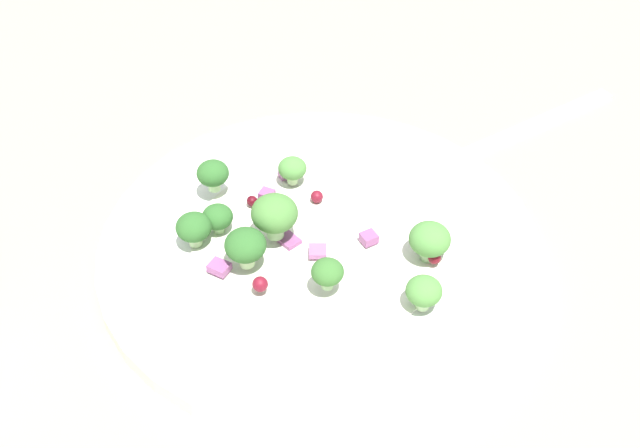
{
  "coord_description": "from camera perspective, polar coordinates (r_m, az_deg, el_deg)",
  "views": [
    {
      "loc": [
        14.9,
        31.07,
        37.98
      ],
      "look_at": [
        -2.58,
        -2.57,
        2.7
      ],
      "focal_mm": 46.07,
      "sensor_mm": 36.0,
      "label": 1
    }
  ],
  "objects": [
    {
      "name": "ground_plane",
      "position": [
        0.52,
        -1.22,
        -5.59
      ],
      "size": [
        180.0,
        180.0,
        2.0
      ],
      "primitive_type": "cube",
      "color": "tan"
    },
    {
      "name": "cranberry_1",
      "position": [
        0.51,
        7.96,
        -2.33
      ],
      "size": [
        0.82,
        0.82,
        0.82
      ],
      "primitive_type": "sphere",
      "color": "maroon",
      "rests_on": "plate"
    },
    {
      "name": "onion_bit_3",
      "position": [
        0.55,
        -3.72,
        2.04
      ],
      "size": [
        1.27,
        1.27,
        0.6
      ],
      "primitive_type": "cube",
      "rotation": [
        0.0,
        0.0,
        2.24
      ],
      "color": "#934C84",
      "rests_on": "plate"
    },
    {
      "name": "cranberry_4",
      "position": [
        0.55,
        -0.22,
        1.91
      ],
      "size": [
        0.85,
        0.85,
        0.85
      ],
      "primitive_type": "sphere",
      "color": "maroon",
      "rests_on": "plate"
    },
    {
      "name": "onion_bit_2",
      "position": [
        0.52,
        -2.17,
        -1.19
      ],
      "size": [
        1.39,
        1.53,
        0.39
      ],
      "primitive_type": "cube",
      "rotation": [
        0.0,
        0.0,
        0.25
      ],
      "color": "#934C84",
      "rests_on": "plate"
    },
    {
      "name": "broccoli_floret_3",
      "position": [
        0.53,
        -7.13,
        0.45
      ],
      "size": [
        2.01,
        2.01,
        2.04
      ],
      "color": "#9EC684",
      "rests_on": "plate"
    },
    {
      "name": "broccoli_floret_2",
      "position": [
        0.48,
        7.23,
        -4.68
      ],
      "size": [
        2.16,
        2.16,
        2.19
      ],
      "color": "#ADD18E",
      "rests_on": "plate"
    },
    {
      "name": "onion_bit_4",
      "position": [
        0.57,
        -2.31,
        3.48
      ],
      "size": [
        1.11,
        0.83,
        0.35
      ],
      "primitive_type": "cube",
      "rotation": [
        0.0,
        0.0,
        3.13
      ],
      "color": "#A35B93",
      "rests_on": "plate"
    },
    {
      "name": "onion_bit_0",
      "position": [
        0.51,
        -7.01,
        -3.0
      ],
      "size": [
        1.53,
        1.6,
        0.5
      ],
      "primitive_type": "cube",
      "rotation": [
        0.0,
        0.0,
        0.58
      ],
      "color": "#934C84",
      "rests_on": "plate"
    },
    {
      "name": "broccoli_floret_0",
      "position": [
        0.56,
        -1.94,
        3.85
      ],
      "size": [
        1.96,
        1.96,
        1.98
      ],
      "color": "#ADD18E",
      "rests_on": "plate"
    },
    {
      "name": "broccoli_floret_7",
      "position": [
        0.48,
        0.52,
        -3.39
      ],
      "size": [
        1.96,
        1.96,
        1.99
      ],
      "color": "#8EB77A",
      "rests_on": "plate"
    },
    {
      "name": "broccoli_floret_1",
      "position": [
        0.51,
        7.63,
        -1.1
      ],
      "size": [
        2.61,
        2.61,
        2.64
      ],
      "color": "#8EB77A",
      "rests_on": "plate"
    },
    {
      "name": "plate",
      "position": [
        0.53,
        0.0,
        -1.46
      ],
      "size": [
        28.51,
        28.51,
        1.7
      ],
      "color": "white",
      "rests_on": "ground_plane"
    },
    {
      "name": "onion_bit_1",
      "position": [
        0.52,
        3.41,
        -0.97
      ],
      "size": [
        1.01,
        0.96,
        0.6
      ],
      "primitive_type": "cube",
      "rotation": [
        0.0,
        0.0,
        1.61
      ],
      "color": "#934C84",
      "rests_on": "plate"
    },
    {
      "name": "cranberry_3",
      "position": [
        0.55,
        -4.42,
        1.71
      ],
      "size": [
        0.73,
        0.73,
        0.73
      ],
      "primitive_type": "sphere",
      "color": "#4C0A14",
      "rests_on": "plate"
    },
    {
      "name": "fork",
      "position": [
        0.65,
        13.11,
        6.11
      ],
      "size": [
        18.69,
        3.47,
        0.5
      ],
      "color": "silver",
      "rests_on": "ground_plane"
    },
    {
      "name": "broccoli_floret_5",
      "position": [
        0.55,
        -7.45,
        3.47
      ],
      "size": [
        2.18,
        2.18,
        2.21
      ],
      "color": "#9EC684",
      "rests_on": "plate"
    },
    {
      "name": "broccoli_floret_6",
      "position": [
        0.51,
        -3.06,
        0.72
      ],
      "size": [
        2.96,
        2.96,
        3.0
      ],
      "color": "#8EB77A",
      "rests_on": "plate"
    },
    {
      "name": "cranberry_2",
      "position": [
        0.49,
        -4.01,
        -4.47
      ],
      "size": [
        0.96,
        0.96,
        0.96
      ],
      "primitive_type": "sphere",
      "color": "maroon",
      "rests_on": "plate"
    },
    {
      "name": "cranberry_0",
      "position": [
        0.53,
        6.99,
        -0.47
      ],
      "size": [
        0.88,
        0.88,
        0.88
      ],
      "primitive_type": "sphere",
      "color": "maroon",
      "rests_on": "plate"
    },
    {
      "name": "dressing_pool",
      "position": [
        0.53,
        0.0,
        -1.11
      ],
      "size": [
        16.54,
        16.54,
        0.2
      ],
      "primitive_type": "cylinder",
      "color": "white",
      "rests_on": "plate"
    },
    {
      "name": "broccoli_floret_4",
      "position": [
        0.5,
        -5.2,
        -1.53
      ],
      "size": [
        2.57,
        2.57,
        2.6
      ],
      "color": "#ADD18E",
      "rests_on": "plate"
    },
    {
      "name": "broccoli_floret_8",
      "position": [
        0.52,
        -8.76,
        -0.26
      ],
      "size": [
        2.28,
        2.28,
        2.3
      ],
      "color": "#ADD18E",
      "rests_on": "plate"
    },
    {
      "name": "onion_bit_5",
      "position": [
        0.51,
        -0.16,
        -1.89
      ],
      "size": [
        1.49,
        1.48,
        0.35
      ],
      "primitive_type": "cube",
      "rotation": [
        0.0,
        0.0,
        2.66
      ],
      "color": "#A35B93",
      "rests_on": "plate"
    }
  ]
}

